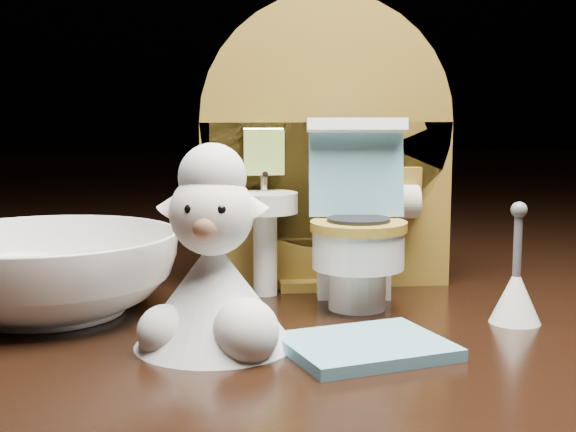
# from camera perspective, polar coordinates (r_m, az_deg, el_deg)

# --- Properties ---
(backdrop_panel) EXTENTS (0.13, 0.05, 0.15)m
(backdrop_panel) POSITION_cam_1_polar(r_m,az_deg,el_deg) (0.42, 2.61, 3.96)
(backdrop_panel) COLOR brown
(backdrop_panel) RESTS_ON ground
(toy_toilet) EXTENTS (0.05, 0.06, 0.09)m
(toy_toilet) POSITION_cam_1_polar(r_m,az_deg,el_deg) (0.38, 4.89, -1.52)
(toy_toilet) COLOR white
(toy_toilet) RESTS_ON ground
(bath_mat) EXTENTS (0.07, 0.06, 0.00)m
(bath_mat) POSITION_cam_1_polar(r_m,az_deg,el_deg) (0.31, 5.54, -9.22)
(bath_mat) COLOR #5E98AD
(bath_mat) RESTS_ON ground
(toilet_brush) EXTENTS (0.02, 0.02, 0.05)m
(toilet_brush) POSITION_cam_1_polar(r_m,az_deg,el_deg) (0.37, 15.89, -5.17)
(toilet_brush) COLOR white
(toilet_brush) RESTS_ON ground
(plush_lamb) EXTENTS (0.06, 0.06, 0.08)m
(plush_lamb) POSITION_cam_1_polar(r_m,az_deg,el_deg) (0.32, -5.32, -4.27)
(plush_lamb) COLOR silver
(plush_lamb) RESTS_ON ground
(ceramic_bowl) EXTENTS (0.16, 0.16, 0.04)m
(ceramic_bowl) POSITION_cam_1_polar(r_m,az_deg,el_deg) (0.38, -16.76, -3.93)
(ceramic_bowl) COLOR white
(ceramic_bowl) RESTS_ON ground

